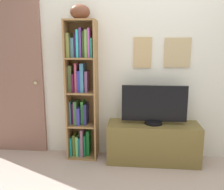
{
  "coord_description": "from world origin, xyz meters",
  "views": [
    {
      "loc": [
        -0.06,
        -1.97,
        1.43
      ],
      "look_at": [
        -0.33,
        0.85,
        0.87
      ],
      "focal_mm": 38.05,
      "sensor_mm": 36.0,
      "label": 1
    }
  ],
  "objects_px": {
    "television": "(154,105)",
    "door": "(16,79)",
    "bookshelf": "(81,92)",
    "football": "(80,12)",
    "tv_stand": "(153,143)"
  },
  "relations": [
    {
      "from": "bookshelf",
      "to": "television",
      "type": "xyz_separation_m",
      "value": [
        0.93,
        -0.08,
        -0.13
      ]
    },
    {
      "from": "television",
      "to": "door",
      "type": "distance_m",
      "value": 1.87
    },
    {
      "from": "football",
      "to": "television",
      "type": "bearing_deg",
      "value": -3.49
    },
    {
      "from": "tv_stand",
      "to": "bookshelf",
      "type": "bearing_deg",
      "value": 174.72
    },
    {
      "from": "door",
      "to": "tv_stand",
      "type": "bearing_deg",
      "value": -5.36
    },
    {
      "from": "football",
      "to": "television",
      "type": "relative_size",
      "value": 0.3
    },
    {
      "from": "football",
      "to": "tv_stand",
      "type": "bearing_deg",
      "value": -3.56
    },
    {
      "from": "door",
      "to": "bookshelf",
      "type": "bearing_deg",
      "value": -5.44
    },
    {
      "from": "bookshelf",
      "to": "tv_stand",
      "type": "bearing_deg",
      "value": -5.28
    },
    {
      "from": "bookshelf",
      "to": "tv_stand",
      "type": "relative_size",
      "value": 1.55
    },
    {
      "from": "football",
      "to": "television",
      "type": "distance_m",
      "value": 1.44
    },
    {
      "from": "bookshelf",
      "to": "television",
      "type": "height_order",
      "value": "bookshelf"
    },
    {
      "from": "television",
      "to": "bookshelf",
      "type": "bearing_deg",
      "value": 174.79
    },
    {
      "from": "tv_stand",
      "to": "television",
      "type": "relative_size",
      "value": 1.43
    },
    {
      "from": "bookshelf",
      "to": "football",
      "type": "height_order",
      "value": "football"
    }
  ]
}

